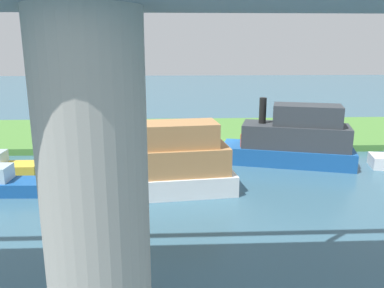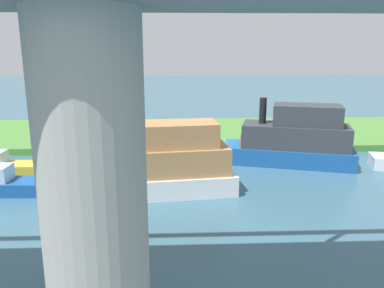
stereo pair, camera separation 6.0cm
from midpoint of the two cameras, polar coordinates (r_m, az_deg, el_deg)
ground_plane at (r=29.71m, az=3.25°, el=-1.36°), size 160.00×160.00×0.00m
grassy_bank at (r=35.44m, az=2.28°, el=1.60°), size 80.00×12.00×0.50m
bridge_pylon at (r=10.42m, az=-14.07°, el=-6.00°), size 2.74×2.74×8.78m
person_on_bank at (r=31.32m, az=-1.55°, el=1.73°), size 0.50×0.50×1.39m
mooring_post at (r=32.67m, az=20.27°, el=0.86°), size 0.20×0.20×0.84m
houseboat_blue at (r=27.60m, az=14.23°, el=0.58°), size 9.23×5.21×4.48m
skiff_small at (r=23.99m, az=-25.63°, el=-5.17°), size 4.73×1.84×1.56m
pontoon_yellow at (r=21.45m, az=-4.29°, el=-3.05°), size 8.67×3.78×4.29m
motorboat_red at (r=27.54m, az=-26.10°, el=-2.91°), size 4.48×1.63×1.49m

